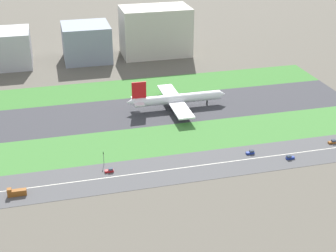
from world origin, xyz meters
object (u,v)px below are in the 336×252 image
object	(u,v)px
car_0	(251,152)
truck_0	(16,192)
car_2	(290,157)
traffic_light	(104,157)
hangar_building	(86,42)
car_3	(332,142)
office_tower	(155,31)
fuel_tank_west	(92,35)
car_1	(110,170)
airliner	(175,99)

from	to	relation	value
car_0	truck_0	bearing A→B (deg)	-175.18
truck_0	car_2	world-z (taller)	truck_0
truck_0	car_0	xyz separation A→B (m)	(118.62, 10.00, -0.75)
car_0	traffic_light	size ratio (longest dim) A/B	0.61
truck_0	hangar_building	size ratio (longest dim) A/B	0.22
car_3	hangar_building	distance (m)	216.07
truck_0	office_tower	size ratio (longest dim) A/B	0.15
hangar_building	fuel_tank_west	distance (m)	46.45
car_1	car_3	size ratio (longest dim) A/B	1.00
traffic_light	truck_0	bearing A→B (deg)	-156.88
car_3	car_0	world-z (taller)	same
car_2	fuel_tank_west	bearing A→B (deg)	-72.31
car_0	traffic_light	world-z (taller)	traffic_light
airliner	car_0	xyz separation A→B (m)	(22.89, -68.00, -5.31)
office_tower	fuel_tank_west	bearing A→B (deg)	137.00
car_3	car_1	bearing A→B (deg)	180.00
car_1	fuel_tank_west	bearing A→B (deg)	85.78
car_3	traffic_light	bearing A→B (deg)	176.33
traffic_light	office_tower	bearing A→B (deg)	69.01
car_2	airliner	bearing A→B (deg)	-62.55
office_tower	car_3	bearing A→B (deg)	-72.31
office_tower	fuel_tank_west	size ratio (longest dim) A/B	2.37
car_0	traffic_light	distance (m)	76.95
car_3	car_0	bearing A→B (deg)	180.00
car_1	fuel_tank_west	distance (m)	227.72
car_3	car_0	size ratio (longest dim) A/B	1.00
airliner	hangar_building	size ratio (longest dim) A/B	1.70
airliner	fuel_tank_west	size ratio (longest dim) A/B	2.72
office_tower	hangar_building	bearing A→B (deg)	180.00
car_3	truck_0	world-z (taller)	truck_0
airliner	truck_0	size ratio (longest dim) A/B	7.74
traffic_light	office_tower	world-z (taller)	office_tower
airliner	hangar_building	world-z (taller)	hangar_building
hangar_building	office_tower	xyz separation A→B (m)	(57.62, 0.00, 5.39)
car_2	fuel_tank_west	size ratio (longest dim) A/B	0.18
car_1	car_0	world-z (taller)	same
car_0	hangar_building	xyz separation A→B (m)	(-67.32, 182.00, 13.60)
traffic_light	office_tower	distance (m)	187.03
truck_0	car_0	world-z (taller)	truck_0
fuel_tank_west	car_3	bearing A→B (deg)	-64.91
car_0	fuel_tank_west	bearing A→B (deg)	104.32
car_1	office_tower	distance (m)	194.19
traffic_light	car_3	bearing A→B (deg)	-3.67
car_1	car_3	bearing A→B (deg)	0.00
airliner	car_0	world-z (taller)	airliner
car_2	traffic_light	world-z (taller)	traffic_light
truck_0	fuel_tank_west	size ratio (longest dim) A/B	0.35
airliner	hangar_building	distance (m)	122.63
car_3	truck_0	size ratio (longest dim) A/B	0.52
hangar_building	car_3	bearing A→B (deg)	-57.56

